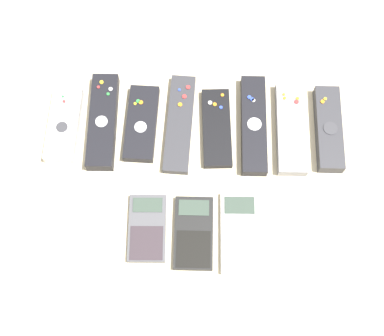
{
  "coord_description": "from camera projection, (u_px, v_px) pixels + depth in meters",
  "views": [
    {
      "loc": [
        0.0,
        -0.32,
        0.97
      ],
      "look_at": [
        0.0,
        0.03,
        0.01
      ],
      "focal_mm": 50.0,
      "sensor_mm": 36.0,
      "label": 1
    }
  ],
  "objects": [
    {
      "name": "ground_plane",
      "position": [
        192.0,
        184.0,
        1.02
      ],
      "size": [
        3.0,
        3.0,
        0.0
      ],
      "primitive_type": "plane",
      "color": "beige"
    },
    {
      "name": "remote_0",
      "position": [
        62.0,
        125.0,
        1.05
      ],
      "size": [
        0.06,
        0.16,
        0.03
      ],
      "rotation": [
        0.0,
        0.0,
        -0.04
      ],
      "color": "white",
      "rests_on": "ground_plane"
    },
    {
      "name": "remote_1",
      "position": [
        101.0,
        121.0,
        1.05
      ],
      "size": [
        0.05,
        0.2,
        0.03
      ],
      "rotation": [
        0.0,
        0.0,
        -0.0
      ],
      "color": "black",
      "rests_on": "ground_plane"
    },
    {
      "name": "remote_2",
      "position": [
        139.0,
        123.0,
        1.06
      ],
      "size": [
        0.07,
        0.16,
        0.02
      ],
      "rotation": [
        0.0,
        0.0,
        -0.05
      ],
      "color": "black",
      "rests_on": "ground_plane"
    },
    {
      "name": "remote_3",
      "position": [
        177.0,
        124.0,
        1.06
      ],
      "size": [
        0.06,
        0.21,
        0.02
      ],
      "rotation": [
        0.0,
        0.0,
        -0.06
      ],
      "color": "#333338",
      "rests_on": "ground_plane"
    },
    {
      "name": "remote_4",
      "position": [
        214.0,
        128.0,
        1.06
      ],
      "size": [
        0.06,
        0.17,
        0.02
      ],
      "rotation": [
        0.0,
        0.0,
        0.03
      ],
      "color": "black",
      "rests_on": "ground_plane"
    },
    {
      "name": "remote_5",
      "position": [
        251.0,
        125.0,
        1.05
      ],
      "size": [
        0.05,
        0.21,
        0.03
      ],
      "rotation": [
        0.0,
        0.0,
        -0.01
      ],
      "color": "black",
      "rests_on": "ground_plane"
    },
    {
      "name": "remote_6",
      "position": [
        289.0,
        128.0,
        1.05
      ],
      "size": [
        0.06,
        0.19,
        0.02
      ],
      "rotation": [
        0.0,
        0.0,
        -0.01
      ],
      "color": "gray",
      "rests_on": "ground_plane"
    },
    {
      "name": "remote_7",
      "position": [
        326.0,
        129.0,
        1.05
      ],
      "size": [
        0.05,
        0.18,
        0.03
      ],
      "rotation": [
        0.0,
        0.0,
        -0.01
      ],
      "color": "#333338",
      "rests_on": "ground_plane"
    },
    {
      "name": "calculator_0",
      "position": [
        145.0,
        228.0,
        0.99
      ],
      "size": [
        0.07,
        0.13,
        0.01
      ],
      "rotation": [
        0.0,
        0.0,
        0.01
      ],
      "color": "#4C4C51",
      "rests_on": "ground_plane"
    },
    {
      "name": "calculator_1",
      "position": [
        191.0,
        233.0,
        0.98
      ],
      "size": [
        0.07,
        0.14,
        0.01
      ],
      "rotation": [
        0.0,
        0.0,
        -0.01
      ],
      "color": "black",
      "rests_on": "ground_plane"
    },
    {
      "name": "calculator_2",
      "position": [
        237.0,
        233.0,
        0.98
      ],
      "size": [
        0.07,
        0.15,
        0.01
      ],
      "rotation": [
        0.0,
        0.0,
        0.0
      ],
      "color": "silver",
      "rests_on": "ground_plane"
    }
  ]
}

